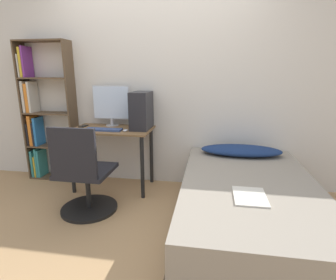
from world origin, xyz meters
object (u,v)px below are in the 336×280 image
office_chair (84,181)px  monitor (111,104)px  bed (247,207)px  pc_tower (142,110)px  keyboard (103,130)px  bookshelf (41,116)px

office_chair → monitor: monitor is taller
bed → pc_tower: 1.58m
office_chair → bed: bearing=-2.7°
bed → monitor: 1.98m
office_chair → bed: (1.58, -0.07, -0.10)m
bed → keyboard: 1.77m
office_chair → bookshelf: bearing=140.1°
office_chair → bed: 1.58m
office_chair → pc_tower: (0.42, 0.71, 0.62)m
bookshelf → office_chair: size_ratio=1.93×
bed → keyboard: keyboard is taller
bookshelf → monitor: bookshelf is taller
keyboard → pc_tower: pc_tower is taller
bookshelf → keyboard: (0.97, -0.28, -0.09)m
monitor → bookshelf: bearing=-179.2°
bookshelf → keyboard: bearing=-15.8°
office_chair → monitor: 1.07m
pc_tower → keyboard: bearing=-157.0°
bed → office_chair: bearing=177.3°
bookshelf → bed: size_ratio=0.89×
bookshelf → monitor: 0.98m
office_chair → bed: office_chair is taller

